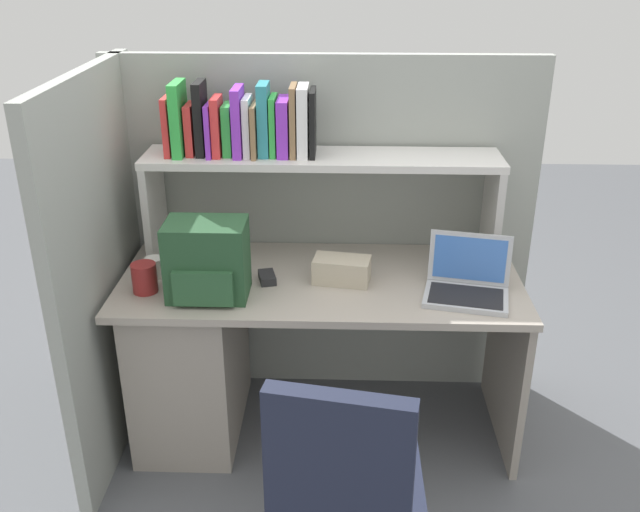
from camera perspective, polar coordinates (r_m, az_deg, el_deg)
name	(u,v)px	position (r m, az deg, el deg)	size (l,w,h in m)	color
ground_plane	(320,425)	(3.21, 0.03, -13.57)	(8.00, 8.00, 0.00)	#595B60
desk	(228,346)	(3.01, -7.45, -7.24)	(1.60, 0.70, 0.73)	#AAA093
cubicle_partition_rear	(323,231)	(3.14, 0.26, 2.01)	(1.84, 0.05, 1.55)	#939991
cubicle_partition_left	(105,270)	(2.90, -17.01, -1.11)	(0.05, 1.06, 1.55)	#939991
overhead_hutch	(322,179)	(2.87, 0.17, 6.30)	(1.44, 0.28, 0.45)	beige
reference_books_on_shelf	(243,123)	(2.83, -6.23, 10.65)	(0.59, 0.18, 0.29)	red
laptop	(467,283)	(2.73, 11.86, -2.13)	(0.35, 0.30, 0.22)	#B7BABF
backpack	(207,261)	(2.65, -9.15, -0.41)	(0.30, 0.23, 0.30)	#264C2D
computer_mouse	(267,277)	(2.79, -4.31, -1.75)	(0.06, 0.10, 0.03)	#262628
paper_cup	(154,267)	(2.89, -13.28, -0.91)	(0.08, 0.08, 0.08)	white
tissue_box	(342,270)	(2.77, 1.77, -1.14)	(0.22, 0.12, 0.10)	#BFB299
snack_canister	(144,278)	(2.77, -14.05, -1.73)	(0.10, 0.10, 0.12)	maroon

